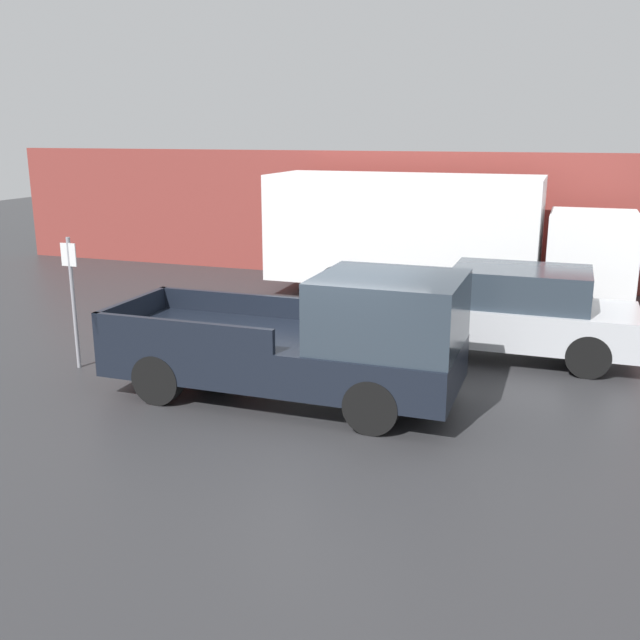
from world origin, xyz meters
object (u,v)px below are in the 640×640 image
(pickup_truck, at_px, (314,341))
(delivery_truck, at_px, (432,233))
(car, at_px, (514,312))
(parking_sign, at_px, (73,295))

(pickup_truck, relative_size, delivery_truck, 0.63)
(pickup_truck, height_order, car, pickup_truck)
(car, height_order, parking_sign, parking_sign)
(pickup_truck, bearing_deg, parking_sign, 178.38)
(delivery_truck, bearing_deg, pickup_truck, -92.79)
(pickup_truck, height_order, parking_sign, parking_sign)
(car, xyz_separation_m, parking_sign, (-7.26, -3.28, 0.47))
(parking_sign, bearing_deg, delivery_truck, 56.81)
(pickup_truck, bearing_deg, car, 51.35)
(pickup_truck, distance_m, car, 4.36)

